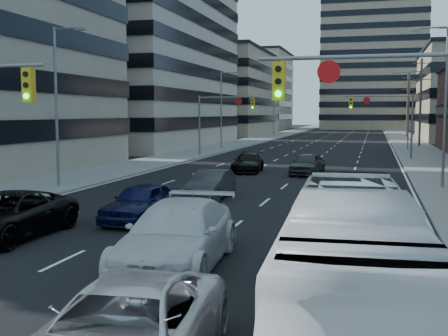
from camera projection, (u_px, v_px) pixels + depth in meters
road_surface at (346, 131)px, 134.88m from camera, size 18.00×300.00×0.02m
sidewalk_left at (298, 130)px, 137.84m from camera, size 5.00×300.00×0.15m
sidewalk_right at (395, 131)px, 131.90m from camera, size 5.00×300.00×0.15m
office_left_mid at (110, 38)px, 73.20m from camera, size 26.00×34.00×28.00m
office_left_far at (216, 94)px, 111.46m from camera, size 20.00×30.00×16.00m
apartment_tower at (375, 20)px, 149.73m from camera, size 26.00×26.00×58.00m
bg_block_left at (242, 92)px, 150.74m from camera, size 24.00×24.00×20.00m
signal_near_right at (401, 110)px, 15.27m from camera, size 6.59×0.33×6.00m
signal_far_left at (222, 113)px, 54.74m from camera, size 6.09×0.33×6.00m
signal_far_right at (385, 113)px, 50.77m from camera, size 6.09×0.33×6.00m
utility_pole_midblock at (421, 101)px, 69.65m from camera, size 2.20×0.28×11.00m
utility_pole_distant at (407, 104)px, 98.49m from camera, size 2.20×0.28×11.00m
streetlight_left_near at (59, 99)px, 31.33m from camera, size 2.03×0.22×9.00m
streetlight_left_mid at (223, 106)px, 64.97m from camera, size 2.03×0.22×9.00m
streetlight_left_far at (275, 109)px, 98.61m from camera, size 2.03×0.22×9.00m
streetlight_right_near at (443, 99)px, 30.79m from camera, size 2.03×0.22×9.00m
streetlight_right_far at (407, 106)px, 64.43m from camera, size 2.03×0.22×9.00m
black_pickup at (7, 216)px, 19.01m from camera, size 2.63×5.68×1.58m
white_van at (177, 235)px, 15.44m from camera, size 2.88×6.32×1.79m
silver_suv at (124, 334)px, 8.89m from camera, size 3.00×5.72×1.54m
transit_bus at (352, 262)px, 10.80m from camera, size 2.90×10.14×2.79m
sedan_blue at (142, 202)px, 22.03m from camera, size 2.17×4.61×1.53m
sedan_grey_center at (211, 185)px, 27.78m from camera, size 1.54×4.35×1.43m
sedan_black_far at (248, 163)px, 40.43m from camera, size 2.26×4.88×1.38m
sedan_grey_right at (308, 164)px, 38.62m from camera, size 2.35×4.68×1.53m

